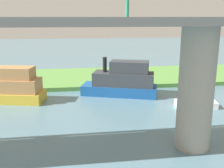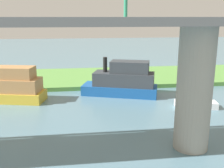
{
  "view_description": "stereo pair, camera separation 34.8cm",
  "coord_description": "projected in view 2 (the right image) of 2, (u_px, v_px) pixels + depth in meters",
  "views": [
    {
      "loc": [
        5.1,
        30.95,
        8.64
      ],
      "look_at": [
        1.38,
        5.0,
        2.0
      ],
      "focal_mm": 42.83,
      "sensor_mm": 36.0,
      "label": 1
    },
    {
      "loc": [
        4.76,
        31.0,
        8.64
      ],
      "look_at": [
        1.38,
        5.0,
        2.0
      ],
      "focal_mm": 42.83,
      "sensor_mm": 36.0,
      "label": 2
    }
  ],
  "objects": [
    {
      "name": "grassy_bank",
      "position": [
        112.0,
        77.0,
        38.22
      ],
      "size": [
        80.0,
        12.0,
        0.5
      ],
      "primitive_type": "cube",
      "color": "#5B9342",
      "rests_on": "ground"
    },
    {
      "name": "pontoon_yellow",
      "position": [
        122.0,
        81.0,
        29.96
      ],
      "size": [
        8.79,
        5.26,
        4.26
      ],
      "color": "#195199",
      "rests_on": "ground"
    },
    {
      "name": "mooring_post",
      "position": [
        128.0,
        80.0,
        33.26
      ],
      "size": [
        0.2,
        0.2,
        0.93
      ],
      "primitive_type": "cylinder",
      "color": "brown",
      "rests_on": "grassy_bank"
    },
    {
      "name": "person_on_bank",
      "position": [
        119.0,
        75.0,
        35.12
      ],
      "size": [
        0.47,
        0.47,
        1.39
      ],
      "color": "#2D334C",
      "rests_on": "grassy_bank"
    },
    {
      "name": "motorboat_red",
      "position": [
        195.0,
        103.0,
        26.0
      ],
      "size": [
        4.17,
        2.16,
        1.32
      ],
      "color": "white",
      "rests_on": "ground"
    },
    {
      "name": "bridge_span",
      "position": [
        200.0,
        17.0,
        16.1
      ],
      "size": [
        59.17,
        4.3,
        3.25
      ],
      "color": "slate",
      "rests_on": "bridge_pylon"
    },
    {
      "name": "bridge_pylon",
      "position": [
        194.0,
        90.0,
        17.2
      ],
      "size": [
        2.29,
        2.29,
        8.12
      ],
      "primitive_type": "cylinder",
      "color": "#9E998E",
      "rests_on": "ground"
    },
    {
      "name": "skiff_small",
      "position": [
        9.0,
        87.0,
        27.8
      ],
      "size": [
        8.24,
        4.26,
        4.02
      ],
      "color": "gold",
      "rests_on": "ground"
    },
    {
      "name": "ground_plane",
      "position": [
        118.0,
        90.0,
        32.52
      ],
      "size": [
        160.0,
        160.0,
        0.0
      ],
      "primitive_type": "plane",
      "color": "slate"
    }
  ]
}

